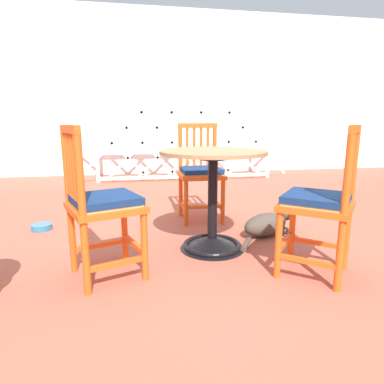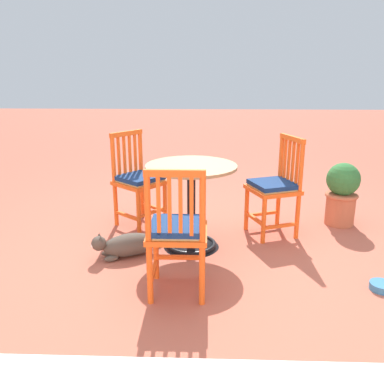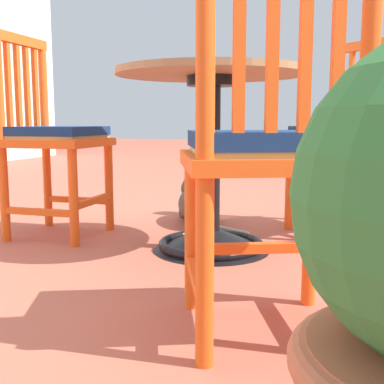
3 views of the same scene
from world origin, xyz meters
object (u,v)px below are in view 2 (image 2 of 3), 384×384
at_px(terracotta_planter, 342,192).
at_px(pet_water_bowl, 382,286).
at_px(orange_chair_near_fence, 275,188).
at_px(orange_chair_by_planter, 177,232).
at_px(orange_chair_tucked_in, 138,181).
at_px(cafe_table, 191,216).
at_px(tabby_cat, 125,245).

relative_size(terracotta_planter, pet_water_bowl, 3.65).
bearing_deg(orange_chair_near_fence, terracotta_planter, -158.82).
relative_size(orange_chair_by_planter, orange_chair_near_fence, 1.00).
relative_size(orange_chair_by_planter, orange_chair_tucked_in, 1.00).
xyz_separation_m(orange_chair_near_fence, orange_chair_tucked_in, (1.28, -0.19, 0.00)).
xyz_separation_m(orange_chair_tucked_in, pet_water_bowl, (-1.90, 1.20, -0.42)).
height_order(orange_chair_near_fence, pet_water_bowl, orange_chair_near_fence).
xyz_separation_m(orange_chair_near_fence, pet_water_bowl, (-0.62, 1.01, -0.42)).
bearing_deg(pet_water_bowl, cafe_table, -26.49).
height_order(orange_chair_near_fence, terracotta_planter, orange_chair_near_fence).
bearing_deg(cafe_table, tabby_cat, 21.43).
relative_size(cafe_table, terracotta_planter, 1.23).
relative_size(orange_chair_tucked_in, tabby_cat, 1.49).
relative_size(orange_chair_tucked_in, terracotta_planter, 1.47).
distance_m(orange_chair_by_planter, orange_chair_tucked_in, 1.37).
distance_m(orange_chair_by_planter, terracotta_planter, 2.04).
bearing_deg(tabby_cat, pet_water_bowl, 166.10).
xyz_separation_m(orange_chair_near_fence, tabby_cat, (1.29, 0.54, -0.35)).
xyz_separation_m(cafe_table, orange_chair_tucked_in, (0.53, -0.52, 0.16)).
height_order(orange_chair_near_fence, tabby_cat, orange_chair_near_fence).
height_order(tabby_cat, terracotta_planter, terracotta_planter).
bearing_deg(pet_water_bowl, tabby_cat, -13.90).
bearing_deg(orange_chair_by_planter, orange_chair_near_fence, -126.79).
distance_m(orange_chair_near_fence, pet_water_bowl, 1.26).
bearing_deg(cafe_table, orange_chair_by_planter, 85.07).
distance_m(orange_chair_near_fence, terracotta_planter, 0.76).
height_order(orange_chair_by_planter, pet_water_bowl, orange_chair_by_planter).
bearing_deg(terracotta_planter, cafe_table, 22.49).
xyz_separation_m(cafe_table, orange_chair_by_planter, (0.07, 0.76, 0.16)).
relative_size(orange_chair_by_planter, pet_water_bowl, 5.36).
relative_size(cafe_table, pet_water_bowl, 4.47).
xyz_separation_m(orange_chair_near_fence, terracotta_planter, (-0.70, -0.27, -0.12)).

